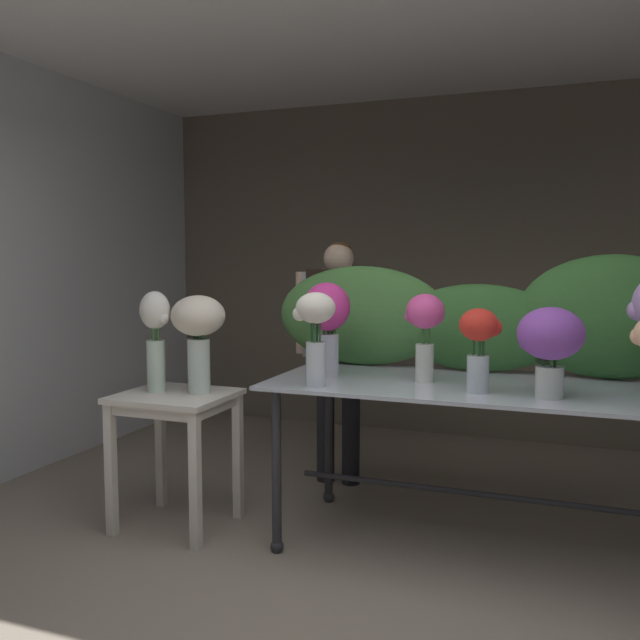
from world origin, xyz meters
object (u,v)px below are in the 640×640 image
at_px(display_table_glass, 473,407).
at_px(vase_ivory_lilies, 315,327).
at_px(vase_scarlet_carnations, 479,341).
at_px(vase_cream_lisianthus_tall, 198,328).
at_px(vase_violet_roses, 551,340).
at_px(vase_fuchsia_stock, 425,325).
at_px(vase_white_roses_tall, 155,333).
at_px(florist, 338,335).
at_px(vase_magenta_peonies, 326,319).
at_px(side_table_white, 176,414).

height_order(display_table_glass, vase_ivory_lilies, vase_ivory_lilies).
bearing_deg(vase_scarlet_carnations, vase_cream_lisianthus_tall, 179.43).
bearing_deg(vase_violet_roses, display_table_glass, 146.91).
height_order(vase_fuchsia_stock, vase_ivory_lilies, vase_ivory_lilies).
bearing_deg(display_table_glass, vase_white_roses_tall, -170.91).
height_order(vase_ivory_lilies, vase_cream_lisianthus_tall, vase_ivory_lilies).
relative_size(vase_violet_roses, vase_cream_lisianthus_tall, 0.76).
relative_size(florist, vase_magenta_peonies, 3.20).
distance_m(vase_violet_roses, vase_magenta_peonies, 1.16).
bearing_deg(vase_white_roses_tall, vase_ivory_lilies, -5.23).
height_order(vase_fuchsia_stock, vase_cream_lisianthus_tall, vase_fuchsia_stock).
bearing_deg(vase_magenta_peonies, vase_ivory_lilies, -80.46).
distance_m(display_table_glass, vase_ivory_lilies, 0.91).
relative_size(vase_fuchsia_stock, vase_cream_lisianthus_tall, 0.83).
distance_m(florist, vase_scarlet_carnations, 1.44).
bearing_deg(vase_cream_lisianthus_tall, vase_fuchsia_stock, 7.38).
xyz_separation_m(side_table_white, vase_cream_lisianthus_tall, (0.12, 0.06, 0.48)).
distance_m(florist, vase_ivory_lilies, 1.16).
distance_m(side_table_white, vase_magenta_peonies, 1.01).
bearing_deg(vase_fuchsia_stock, vase_cream_lisianthus_tall, -172.62).
bearing_deg(vase_fuchsia_stock, display_table_glass, 14.18).
bearing_deg(vase_cream_lisianthus_tall, side_table_white, -155.29).
bearing_deg(vase_scarlet_carnations, display_table_glass, 103.38).
xyz_separation_m(florist, vase_fuchsia_stock, (0.75, -0.81, 0.17)).
height_order(display_table_glass, florist, florist).
distance_m(florist, vase_white_roses_tall, 1.26).
relative_size(display_table_glass, vase_magenta_peonies, 4.06).
xyz_separation_m(vase_fuchsia_stock, vase_scarlet_carnations, (0.29, -0.18, -0.05)).
height_order(vase_violet_roses, vase_white_roses_tall, vase_white_roses_tall).
distance_m(display_table_glass, side_table_white, 1.62).
distance_m(vase_violet_roses, vase_white_roses_tall, 2.09).
relative_size(side_table_white, vase_ivory_lilies, 1.63).
xyz_separation_m(vase_violet_roses, vase_magenta_peonies, (-1.15, 0.17, 0.05)).
bearing_deg(vase_white_roses_tall, vase_violet_roses, 0.87).
xyz_separation_m(vase_scarlet_carnations, vase_white_roses_tall, (-1.77, -0.04, -0.03)).
xyz_separation_m(display_table_glass, vase_ivory_lilies, (-0.72, -0.37, 0.42)).
bearing_deg(display_table_glass, vase_scarlet_carnations, -76.62).
xyz_separation_m(florist, vase_scarlet_carnations, (1.05, -0.98, 0.12)).
bearing_deg(display_table_glass, vase_magenta_peonies, -174.83).
bearing_deg(vase_fuchsia_stock, vase_magenta_peonies, -178.96).
xyz_separation_m(side_table_white, vase_magenta_peonies, (0.82, 0.21, 0.54)).
xyz_separation_m(display_table_glass, florist, (-0.99, 0.75, 0.25)).
bearing_deg(vase_white_roses_tall, display_table_glass, 9.09).
bearing_deg(vase_white_roses_tall, vase_magenta_peonies, 12.24).
height_order(side_table_white, vase_scarlet_carnations, vase_scarlet_carnations).
relative_size(display_table_glass, vase_scarlet_carnations, 5.13).
xyz_separation_m(vase_fuchsia_stock, vase_ivory_lilies, (-0.49, -0.31, 0.00)).
xyz_separation_m(florist, vase_cream_lisianthus_tall, (-0.48, -0.97, 0.12)).
relative_size(vase_violet_roses, vase_scarlet_carnations, 1.04).
bearing_deg(display_table_glass, side_table_white, -170.20).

